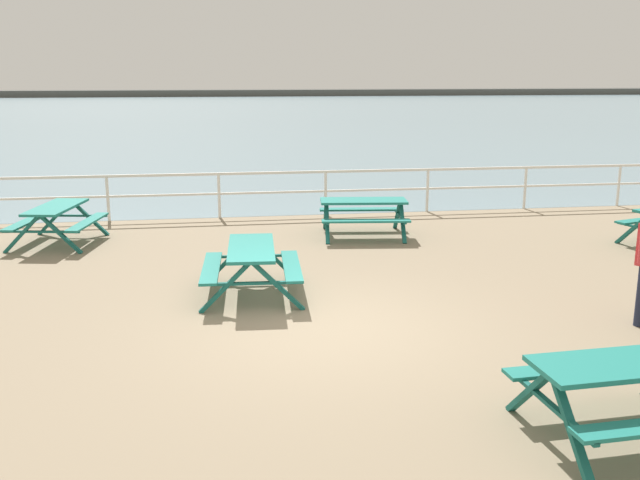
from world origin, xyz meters
TOP-DOWN VIEW (x-y plane):
  - ground_plane at (0.00, 0.00)m, footprint 30.00×24.00m
  - sea_band at (0.00, 52.75)m, footprint 142.00×90.00m
  - distant_shoreline at (0.00, 95.75)m, footprint 142.00×6.00m
  - seaward_railing at (0.00, 7.75)m, footprint 23.07×0.07m
  - picnic_table_near_left at (-4.54, 5.60)m, footprint 1.82×2.05m
  - picnic_table_mid_centre at (-0.87, 1.61)m, footprint 1.64×1.89m
  - picnic_table_far_right at (2.35, -3.37)m, footprint 1.88×1.63m
  - picnic_table_seaward at (1.70, 5.36)m, footprint 1.97×1.73m

SIDE VIEW (x-z plane):
  - ground_plane at x=0.00m, z-range -0.20..0.00m
  - sea_band at x=0.00m, z-range 0.00..0.00m
  - distant_shoreline at x=0.00m, z-range -0.90..0.90m
  - picnic_table_near_left at x=-4.54m, z-range 0.19..0.98m
  - picnic_table_mid_centre at x=-0.87m, z-range 0.19..0.98m
  - picnic_table_far_right at x=2.35m, z-range 0.19..0.98m
  - picnic_table_seaward at x=1.70m, z-range 0.19..0.98m
  - seaward_railing at x=0.00m, z-range 0.23..1.31m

